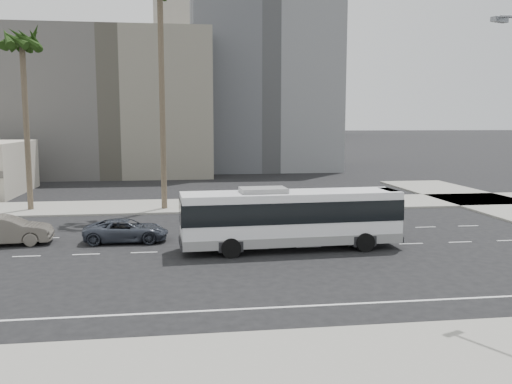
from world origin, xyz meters
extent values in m
plane|color=black|center=(0.00, 0.00, 0.00)|extent=(700.00, 700.00, 0.00)
cube|color=gray|center=(0.00, 15.50, 0.07)|extent=(120.00, 7.00, 0.15)
cube|color=gray|center=(0.00, -15.50, 0.07)|extent=(120.00, 7.00, 0.15)
cube|color=#5D5A55|center=(-12.00, 45.00, 9.00)|extent=(24.00, 18.00, 18.00)
cube|color=#595B60|center=(8.00, 52.00, 13.00)|extent=(20.00, 20.00, 26.00)
cube|color=#BDB4A0|center=(-2.00, 250.00, 22.00)|extent=(42.00, 42.00, 44.00)
cube|color=#BDB4A0|center=(-2.00, 250.00, 60.00)|extent=(26.00, 26.00, 32.00)
cube|color=slate|center=(45.00, 230.00, 35.00)|extent=(26.00, 26.00, 70.00)
cube|color=slate|center=(70.00, 260.00, 30.00)|extent=(22.00, 22.00, 60.00)
cube|color=white|center=(1.92, -0.30, 1.84)|extent=(11.98, 3.14, 2.66)
cube|color=black|center=(1.92, -0.30, 2.20)|extent=(12.04, 3.20, 1.13)
cube|color=gray|center=(1.92, -0.30, 0.67)|extent=(12.00, 3.18, 0.51)
cube|color=gray|center=(0.38, -0.30, 3.27)|extent=(2.53, 1.75, 0.31)
cube|color=#262628|center=(7.54, -0.30, 3.02)|extent=(0.70, 1.87, 0.31)
cylinder|color=black|center=(5.70, -1.60, 0.51)|extent=(1.02, 0.31, 1.02)
cylinder|color=black|center=(5.70, 1.01, 0.51)|extent=(1.02, 0.31, 1.02)
cylinder|color=black|center=(-1.56, -1.60, 0.51)|extent=(1.02, 0.31, 1.02)
cylinder|color=black|center=(-1.56, 1.01, 0.51)|extent=(1.02, 0.31, 1.02)
imported|color=#353B46|center=(-7.18, 2.86, 0.67)|extent=(2.31, 4.85, 1.34)
imported|color=#655F56|center=(-13.87, 2.99, 0.83)|extent=(2.16, 5.16, 1.66)
cube|color=slate|center=(7.94, -9.38, 10.75)|extent=(0.92, 0.61, 0.21)
cylinder|color=brown|center=(-5.28, 14.00, 8.41)|extent=(0.46, 0.46, 16.81)
cylinder|color=brown|center=(-15.57, 14.92, 6.36)|extent=(0.40, 0.40, 12.72)
camera|label=1|loc=(-4.03, -28.98, 7.00)|focal=38.27mm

